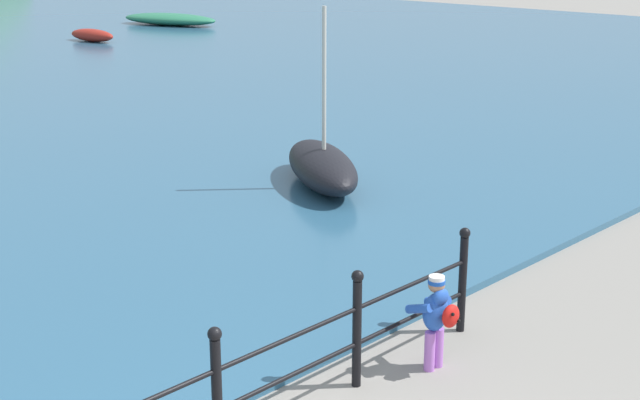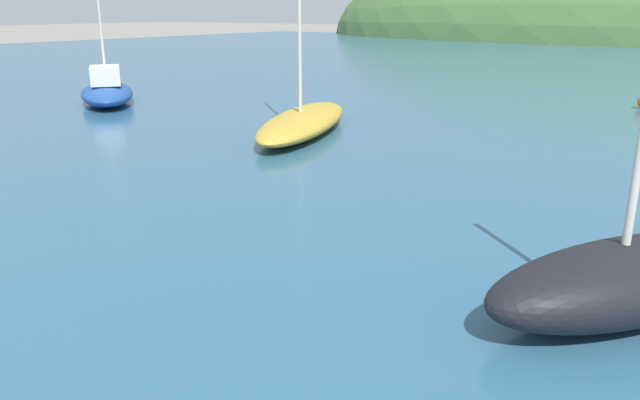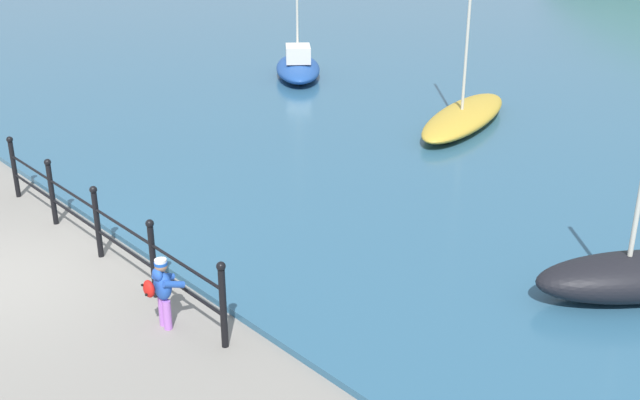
{
  "view_description": "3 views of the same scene",
  "coord_description": "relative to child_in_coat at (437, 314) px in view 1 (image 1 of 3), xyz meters",
  "views": [
    {
      "loc": [
        -3.83,
        -3.67,
        4.28
      ],
      "look_at": [
        3.68,
        3.59,
        1.1
      ],
      "focal_mm": 50.0,
      "sensor_mm": 36.0,
      "label": 1
    },
    {
      "loc": [
        7.2,
        1.04,
        2.58
      ],
      "look_at": [
        3.9,
        5.89,
        0.78
      ],
      "focal_mm": 35.0,
      "sensor_mm": 36.0,
      "label": 2
    },
    {
      "loc": [
        10.71,
        -3.01,
        5.33
      ],
      "look_at": [
        3.09,
        3.72,
        1.23
      ],
      "focal_mm": 42.0,
      "sensor_mm": 36.0,
      "label": 3
    }
  ],
  "objects": [
    {
      "name": "iron_railing",
      "position": [
        -2.55,
        0.34,
        0.04
      ],
      "size": [
        7.07,
        0.12,
        1.21
      ],
      "color": "black",
      "rests_on": "ground"
    },
    {
      "name": "child_in_coat",
      "position": [
        0.0,
        0.0,
        0.0
      ],
      "size": [
        0.39,
        0.54,
        1.0
      ],
      "color": "#AD66C6",
      "rests_on": "ground"
    },
    {
      "name": "boat_twin_mast",
      "position": [
        3.83,
        5.28,
        -0.17
      ],
      "size": [
        2.42,
        3.0,
        3.01
      ],
      "color": "black",
      "rests_on": "water"
    },
    {
      "name": "boat_red_dinghy",
      "position": [
        18.15,
        28.7,
        -0.24
      ],
      "size": [
        3.08,
        5.13,
        0.53
      ],
      "color": "#287551",
      "rests_on": "water"
    },
    {
      "name": "boat_white_sailboat",
      "position": [
        12.27,
        25.81,
        -0.26
      ],
      "size": [
        1.0,
        2.37,
        0.48
      ],
      "color": "maroon",
      "rests_on": "water"
    }
  ]
}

